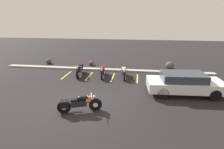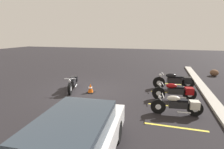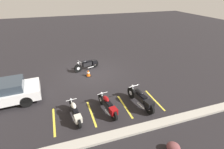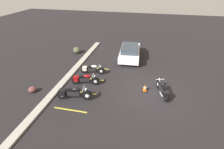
% 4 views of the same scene
% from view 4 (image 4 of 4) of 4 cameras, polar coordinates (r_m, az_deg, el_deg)
% --- Properties ---
extents(ground, '(60.00, 60.00, 0.00)m').
position_cam_4_polar(ground, '(12.22, 12.57, -6.13)').
color(ground, black).
extents(motorcycle_black_featured, '(2.04, 0.90, 0.83)m').
position_cam_4_polar(motorcycle_black_featured, '(12.05, 16.27, -4.68)').
color(motorcycle_black_featured, black).
rests_on(motorcycle_black_featured, ground).
extents(parked_bike_0, '(0.77, 2.30, 0.91)m').
position_cam_4_polar(parked_bike_0, '(11.44, -12.76, -5.92)').
color(parked_bike_0, black).
rests_on(parked_bike_0, ground).
extents(parked_bike_1, '(0.67, 2.06, 0.81)m').
position_cam_4_polar(parked_bike_1, '(12.85, -9.13, -1.54)').
color(parked_bike_1, black).
rests_on(parked_bike_1, ground).
extents(parked_bike_2, '(0.59, 1.97, 0.78)m').
position_cam_4_polar(parked_bike_2, '(14.21, -6.72, 1.76)').
color(parked_bike_2, black).
rests_on(parked_bike_2, ground).
extents(car_white, '(4.41, 2.07, 1.29)m').
position_cam_4_polar(car_white, '(16.88, 5.86, 7.42)').
color(car_white, black).
rests_on(car_white, ground).
extents(concrete_curb, '(18.00, 0.50, 0.12)m').
position_cam_4_polar(concrete_curb, '(13.59, -15.62, -2.33)').
color(concrete_curb, '#A8A399').
rests_on(concrete_curb, ground).
extents(landscape_rock_1, '(1.08, 1.07, 0.64)m').
position_cam_4_polar(landscape_rock_1, '(18.51, -11.41, 7.81)').
color(landscape_rock_1, '#474F36').
rests_on(landscape_rock_1, ground).
extents(landscape_rock_2, '(0.72, 0.73, 0.40)m').
position_cam_4_polar(landscape_rock_2, '(13.17, -24.55, -4.47)').
color(landscape_rock_2, brown).
rests_on(landscape_rock_2, ground).
extents(traffic_cone, '(0.40, 0.40, 0.50)m').
position_cam_4_polar(traffic_cone, '(12.29, 10.71, -4.37)').
color(traffic_cone, black).
rests_on(traffic_cone, ground).
extents(stall_line_0, '(0.10, 2.10, 0.00)m').
position_cam_4_polar(stall_line_0, '(10.91, -13.44, -11.19)').
color(stall_line_0, gold).
rests_on(stall_line_0, ground).
extents(stall_line_1, '(0.10, 2.10, 0.00)m').
position_cam_4_polar(stall_line_1, '(12.23, -9.82, -5.76)').
color(stall_line_1, gold).
rests_on(stall_line_1, ground).
extents(stall_line_2, '(0.10, 2.10, 0.00)m').
position_cam_4_polar(stall_line_2, '(13.68, -6.99, -1.41)').
color(stall_line_2, gold).
rests_on(stall_line_2, ground).
extents(stall_line_3, '(0.10, 2.10, 0.00)m').
position_cam_4_polar(stall_line_3, '(15.22, -4.73, 2.09)').
color(stall_line_3, gold).
rests_on(stall_line_3, ground).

